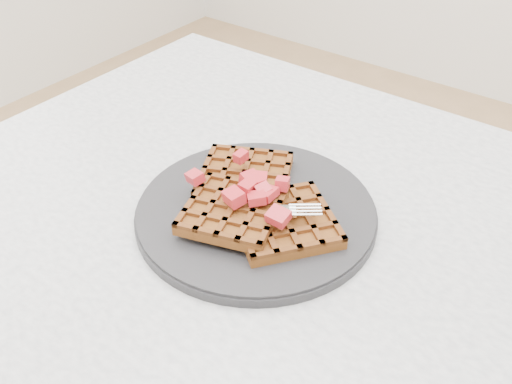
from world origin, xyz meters
The scene contains 5 objects.
table centered at (0.00, 0.00, 0.64)m, with size 1.20×0.80×0.75m.
plate centered at (-0.13, -0.01, 0.76)m, with size 0.31×0.31×0.02m, color black.
waffles centered at (-0.13, -0.01, 0.78)m, with size 0.25×0.22×0.03m.
strawberry_pile centered at (-0.13, -0.01, 0.80)m, with size 0.15×0.15×0.02m, color #A10D18, non-canonical shape.
fork centered at (-0.10, -0.04, 0.77)m, with size 0.02×0.18×0.02m, color silver, non-canonical shape.
Camera 1 is at (0.21, -0.45, 1.22)m, focal length 40.00 mm.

